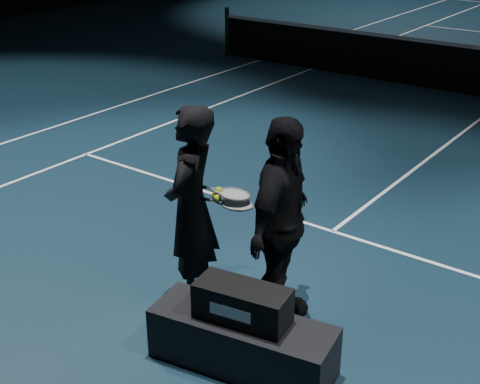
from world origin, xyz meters
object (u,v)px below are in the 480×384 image
object	(u,v)px
player_bench	(242,343)
racket_lower	(238,205)
racket_bag	(242,303)
racket_upper	(234,194)
player_b	(281,224)
player_a	(191,207)
tennis_balls	(217,195)

from	to	relation	value
player_bench	racket_lower	distance (m)	1.17
racket_bag	racket_upper	xyz separation A→B (m)	(-0.58, 0.67, 0.53)
racket_lower	racket_bag	bearing A→B (deg)	-64.52
player_b	racket_bag	bearing A→B (deg)	177.89
player_bench	player_a	xyz separation A→B (m)	(-0.96, 0.53, 0.72)
racket_lower	tennis_balls	size ratio (longest dim) A/B	5.67
player_b	player_a	bearing A→B (deg)	91.39
player_b	tennis_balls	world-z (taller)	player_b
racket_upper	player_a	bearing A→B (deg)	-178.29
player_bench	racket_upper	bearing A→B (deg)	121.40
racket_bag	player_a	world-z (taller)	player_a
player_a	racket_lower	size ratio (longest dim) A/B	2.79
racket_upper	player_b	bearing A→B (deg)	-9.08
player_bench	racket_lower	xyz separation A→B (m)	(-0.52, 0.64, 0.83)
player_bench	player_b	world-z (taller)	player_b
player_b	racket_lower	bearing A→B (deg)	91.39
player_b	racket_lower	distance (m)	0.41
player_bench	racket_bag	bearing A→B (deg)	0.00
player_bench	player_b	distance (m)	1.04
racket_lower	player_bench	bearing A→B (deg)	-64.52
player_bench	racket_lower	size ratio (longest dim) A/B	2.20
player_b	racket_upper	distance (m)	0.49
player_bench	racket_bag	xyz separation A→B (m)	(0.00, 0.00, 0.37)
player_bench	racket_lower	bearing A→B (deg)	119.59
racket_bag	tennis_balls	size ratio (longest dim) A/B	6.22
racket_lower	racket_upper	distance (m)	0.10
player_b	racket_lower	size ratio (longest dim) A/B	2.79
player_bench	racket_bag	world-z (taller)	racket_bag
player_a	tennis_balls	bearing A→B (deg)	86.19
tennis_balls	racket_bag	bearing A→B (deg)	-39.95
racket_bag	tennis_balls	bearing A→B (deg)	130.38
tennis_balls	player_bench	bearing A→B (deg)	-39.95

